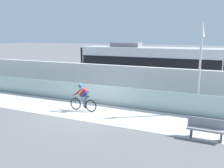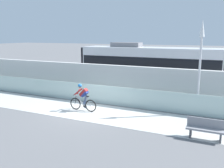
# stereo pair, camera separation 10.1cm
# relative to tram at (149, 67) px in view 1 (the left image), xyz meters

# --- Properties ---
(ground_plane) EXTENTS (200.00, 200.00, 0.00)m
(ground_plane) POSITION_rel_tram_xyz_m (-1.62, -6.85, -1.89)
(ground_plane) COLOR slate
(bike_path_deck) EXTENTS (32.00, 3.20, 0.01)m
(bike_path_deck) POSITION_rel_tram_xyz_m (-1.62, -6.85, -1.89)
(bike_path_deck) COLOR beige
(bike_path_deck) RESTS_ON ground
(glass_parapet) EXTENTS (32.00, 0.05, 1.21)m
(glass_parapet) POSITION_rel_tram_xyz_m (-1.62, -5.00, -1.29)
(glass_parapet) COLOR #ADC6C1
(glass_parapet) RESTS_ON ground
(concrete_barrier_wall) EXTENTS (32.00, 0.36, 2.33)m
(concrete_barrier_wall) POSITION_rel_tram_xyz_m (-1.62, -3.20, -0.73)
(concrete_barrier_wall) COLOR silver
(concrete_barrier_wall) RESTS_ON ground
(tram_rail_near) EXTENTS (32.00, 0.08, 0.01)m
(tram_rail_near) POSITION_rel_tram_xyz_m (-1.62, -0.72, -1.89)
(tram_rail_near) COLOR #595654
(tram_rail_near) RESTS_ON ground
(tram_rail_far) EXTENTS (32.00, 0.08, 0.01)m
(tram_rail_far) POSITION_rel_tram_xyz_m (-1.62, 0.72, -1.89)
(tram_rail_far) COLOR #595654
(tram_rail_far) RESTS_ON ground
(tram) EXTENTS (11.06, 2.54, 3.81)m
(tram) POSITION_rel_tram_xyz_m (0.00, 0.00, 0.00)
(tram) COLOR silver
(tram) RESTS_ON ground
(cyclist_on_bike) EXTENTS (1.77, 0.58, 1.61)m
(cyclist_on_bike) POSITION_rel_tram_xyz_m (-1.96, -6.85, -1.11)
(cyclist_on_bike) COLOR black
(cyclist_on_bike) RESTS_ON ground
(lamp_post_antenna) EXTENTS (0.28, 0.28, 5.20)m
(lamp_post_antenna) POSITION_rel_tram_xyz_m (4.21, -4.70, 1.40)
(lamp_post_antenna) COLOR gray
(lamp_post_antenna) RESTS_ON ground
(bench) EXTENTS (1.60, 0.45, 0.89)m
(bench) POSITION_rel_tram_xyz_m (4.95, -8.14, -1.41)
(bench) COLOR gray
(bench) RESTS_ON ground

